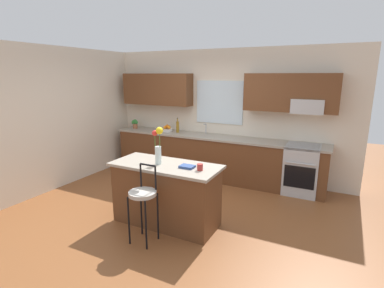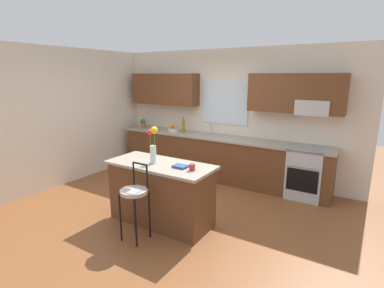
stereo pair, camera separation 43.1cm
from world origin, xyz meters
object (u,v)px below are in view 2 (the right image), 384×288
flower_vase (153,144)px  potted_plant_small (143,123)px  fruit_bowl_oranges (173,129)px  bar_stool_near (134,195)px  cookbook (180,166)px  oven_range (306,173)px  kitchen_island (161,193)px  bottle_olive_oil (183,126)px  mug_ceramic (192,167)px

flower_vase → potted_plant_small: (-2.10, 2.19, -0.16)m
fruit_bowl_oranges → potted_plant_small: 0.90m
bar_stool_near → flower_vase: size_ratio=1.92×
cookbook → potted_plant_small: bearing=139.8°
oven_range → kitchen_island: size_ratio=0.58×
kitchen_island → bottle_olive_oil: size_ratio=4.84×
fruit_bowl_oranges → oven_range: bearing=-0.6°
bar_stool_near → flower_vase: 0.77m
oven_range → bottle_olive_oil: bearing=179.5°
fruit_bowl_oranges → bottle_olive_oil: (0.28, -0.01, 0.08)m
bar_stool_near → cookbook: bearing=57.6°
kitchen_island → flower_vase: 0.74m
mug_ceramic → cookbook: bearing=173.8°
cookbook → bottle_olive_oil: size_ratio=0.61×
oven_range → fruit_bowl_oranges: size_ratio=3.83×
fruit_bowl_oranges → cookbook: bearing=-52.6°
flower_vase → bar_stool_near: bearing=-80.0°
fruit_bowl_oranges → potted_plant_small: potted_plant_small is taller
bottle_olive_oil → potted_plant_small: bearing=179.9°
kitchen_island → mug_ceramic: (0.56, -0.03, 0.50)m
mug_ceramic → potted_plant_small: bearing=141.7°
kitchen_island → bar_stool_near: (-0.00, -0.56, 0.17)m
bottle_olive_oil → cookbook: bearing=-57.5°
mug_ceramic → flower_vase: bearing=-178.7°
bar_stool_near → mug_ceramic: bearing=43.7°
bottle_olive_oil → fruit_bowl_oranges: bearing=178.9°
oven_range → bar_stool_near: bar_stool_near is taller
flower_vase → cookbook: bearing=4.7°
bottle_olive_oil → oven_range: bearing=-0.5°
kitchen_island → flower_vase: size_ratio=2.94×
bar_stool_near → oven_range: bearing=58.6°
kitchen_island → mug_ceramic: 0.75m
bottle_olive_oil → potted_plant_small: bottle_olive_oil is taller
bar_stool_near → bottle_olive_oil: bottle_olive_oil is taller
fruit_bowl_oranges → bottle_olive_oil: 0.29m
flower_vase → fruit_bowl_oranges: (-1.20, 2.19, -0.22)m
bar_stool_near → mug_ceramic: size_ratio=11.58×
kitchen_island → fruit_bowl_oranges: size_ratio=6.66×
oven_range → kitchen_island: same height
oven_range → bar_stool_near: bearing=-121.4°
bottle_olive_oil → bar_stool_near: bearing=-69.5°
kitchen_island → bar_stool_near: 0.59m
flower_vase → potted_plant_small: size_ratio=2.52×
cookbook → oven_range: bearing=58.9°
kitchen_island → bottle_olive_oil: (-1.01, 2.14, 0.59)m
fruit_bowl_oranges → mug_ceramic: bearing=-49.6°
bar_stool_near → flower_vase: bearing=100.0°
flower_vase → oven_range: bearing=51.3°
potted_plant_small → mug_ceramic: bearing=-38.3°
flower_vase → mug_ceramic: bearing=1.3°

